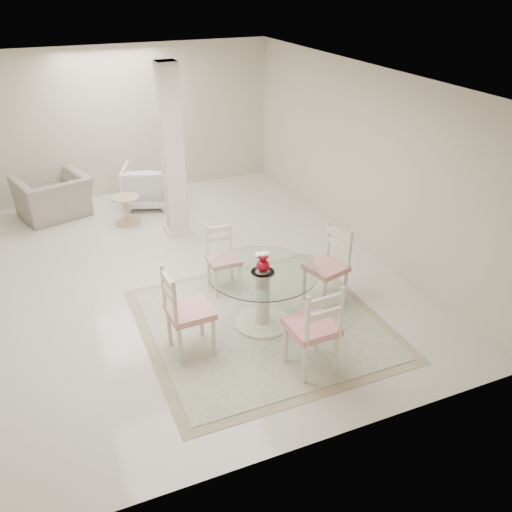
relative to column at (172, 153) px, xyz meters
name	(u,v)px	position (x,y,z in m)	size (l,w,h in m)	color
ground	(169,276)	(-0.50, -1.30, -1.35)	(7.00, 7.00, 0.00)	beige
room_shell	(158,148)	(-0.50, -1.30, 0.51)	(6.02, 7.02, 2.71)	beige
column	(172,153)	(0.00, 0.00, 0.00)	(0.30, 0.30, 2.70)	beige
area_rug	(262,324)	(0.24, -2.90, -1.34)	(2.84, 2.84, 0.02)	tan
dining_table	(263,298)	(0.24, -2.90, -0.97)	(1.30, 1.30, 0.75)	beige
red_vase	(263,262)	(0.24, -2.90, -0.49)	(0.19, 0.16, 0.24)	#9E0412
dining_chair_east	(330,260)	(1.25, -2.73, -0.75)	(0.56, 0.56, 1.13)	beige
dining_chair_north	(222,253)	(0.09, -1.90, -0.82)	(0.42, 0.42, 1.01)	beige
dining_chair_west	(183,306)	(-0.77, -3.05, -0.73)	(0.49, 0.49, 1.18)	beige
dining_chair_south	(316,323)	(0.39, -3.91, -0.72)	(0.51, 0.51, 1.20)	#EFE1C5
recliner_taupe	(53,197)	(-1.77, 1.49, -0.98)	(1.12, 0.98, 0.73)	gray
armchair_white	(147,186)	(-0.16, 1.37, -0.97)	(0.81, 0.83, 0.76)	white
side_table	(127,211)	(-0.67, 0.74, -1.13)	(0.46, 0.46, 0.47)	#D8AF85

